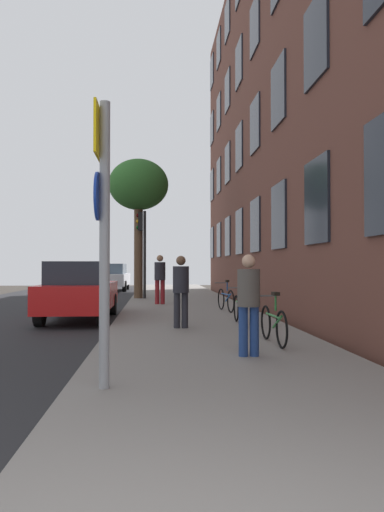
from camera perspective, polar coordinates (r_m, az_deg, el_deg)
name	(u,v)px	position (r m, az deg, el deg)	size (l,w,h in m)	color
ground_plane	(83,310)	(16.92, -12.71, -6.27)	(41.80, 41.80, 0.00)	#332D28
road_asphalt	(20,311)	(17.34, -19.63, -6.08)	(7.00, 38.00, 0.01)	#232326
sidewalk	(186,308)	(16.77, -0.72, -6.13)	(4.20, 38.00, 0.12)	gray
building_facade	(263,94)	(17.57, 8.32, 18.29)	(0.56, 27.00, 14.69)	brown
sign_post	(103,219)	(5.69, -10.48, 4.25)	(0.15, 0.60, 3.30)	gray
traffic_light	(142,238)	(20.91, -5.86, 2.06)	(0.43, 0.24, 3.75)	black
tree_near	(139,187)	(21.37, -6.30, 8.06)	(2.59, 2.59, 6.02)	brown
bicycle_0	(273,323)	(8.88, 9.55, -7.83)	(0.42, 1.70, 0.94)	black
bicycle_1	(239,308)	(11.73, 5.61, -6.16)	(0.42, 1.66, 0.96)	black
bicycle_2	(226,299)	(14.96, 4.00, -5.06)	(0.43, 1.70, 0.96)	black
pedestrian_0	(249,298)	(7.58, 6.69, -4.93)	(0.44, 0.44, 1.58)	navy
pedestrian_1	(181,287)	(10.92, -1.31, -3.63)	(0.45, 0.45, 1.62)	#26262D
pedestrian_2	(160,276)	(17.70, -3.79, -2.37)	(0.48, 0.48, 1.79)	maroon
car_0	(80,290)	(13.81, -13.07, -3.93)	(1.77, 4.35, 1.62)	red
car_1	(112,277)	(29.50, -9.34, -2.43)	(1.91, 4.30, 1.62)	silver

